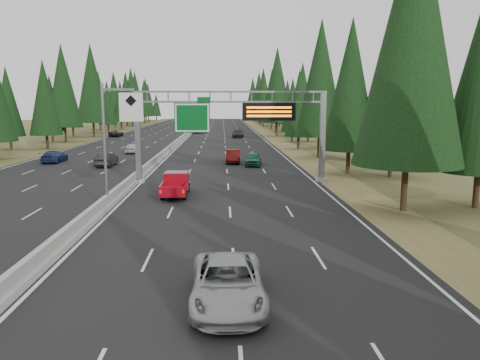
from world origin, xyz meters
name	(u,v)px	position (x,y,z in m)	size (l,w,h in m)	color
road	(181,141)	(0.00, 80.00, 0.04)	(32.00, 260.00, 0.08)	black
shoulder_right	(278,141)	(17.80, 80.00, 0.03)	(3.60, 260.00, 0.06)	olive
shoulder_left	(82,142)	(-17.80, 80.00, 0.03)	(3.60, 260.00, 0.06)	#4B4D24
median_barrier	(181,139)	(0.00, 80.00, 0.41)	(0.70, 260.00, 0.85)	gray
sign_gantry	(238,122)	(8.92, 34.88, 5.27)	(16.75, 0.98, 7.80)	slate
hov_sign_pole	(113,137)	(0.58, 24.97, 4.72)	(2.80, 0.50, 8.00)	slate
tree_row_right	(309,89)	(21.72, 71.94, 9.12)	(12.19, 241.24, 18.76)	black
tree_row_left	(44,89)	(-21.91, 74.60, 9.18)	(12.15, 244.90, 18.84)	black
silver_minivan	(228,283)	(7.69, 9.84, 0.82)	(2.45, 5.30, 1.47)	#AAABAF
red_pickup	(176,183)	(4.07, 29.27, 1.00)	(1.82, 5.09, 1.66)	black
car_ahead_green	(253,159)	(10.94, 45.85, 0.81)	(1.71, 4.26, 1.45)	#155D3C
car_ahead_dkred	(233,156)	(8.75, 48.29, 0.83)	(1.58, 4.54, 1.50)	#4F0E0B
car_ahead_dkgrey	(238,133)	(10.68, 89.20, 0.91)	(2.31, 5.69, 1.65)	black
car_ahead_white	(199,129)	(2.09, 104.12, 0.91)	(2.74, 5.95, 1.65)	silver
car_ahead_far	(199,127)	(1.50, 117.93, 0.76)	(1.62, 4.02, 1.37)	black
car_onc_near	(107,159)	(-5.07, 45.89, 0.81)	(1.54, 4.41, 1.45)	black
car_onc_blue	(54,156)	(-11.97, 49.54, 0.77)	(1.92, 4.73, 1.37)	navy
car_onc_white	(132,148)	(-4.82, 59.40, 0.76)	(1.62, 4.02, 1.37)	#B6B6B6
car_onc_far	(116,133)	(-14.50, 92.93, 0.73)	(2.15, 4.65, 1.29)	black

